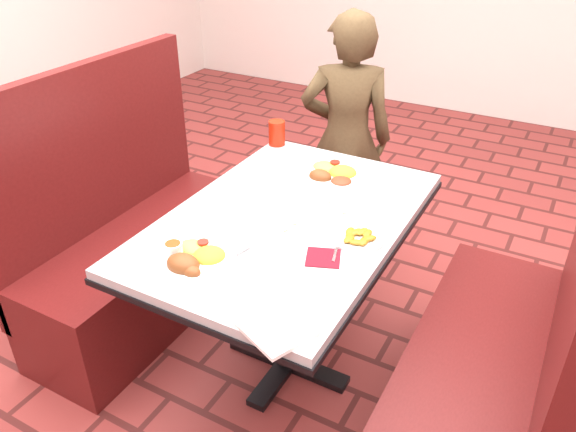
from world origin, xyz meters
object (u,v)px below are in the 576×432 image
at_px(diner_person, 346,139).
at_px(far_dinner_plate, 333,172).
at_px(booth_bench_left, 137,251).
at_px(plantain_plate, 358,238).
at_px(near_dinner_plate, 194,255).
at_px(red_tumbler, 277,133).
at_px(dining_table, 288,238).
at_px(booth_bench_right, 490,378).

bearing_deg(diner_person, far_dinner_plate, 85.32).
bearing_deg(booth_bench_left, far_dinner_plate, 24.02).
distance_m(diner_person, far_dinner_plate, 0.65).
distance_m(diner_person, plantain_plate, 1.11).
xyz_separation_m(near_dinner_plate, red_tumbler, (-0.24, 0.95, 0.03)).
height_order(booth_bench_left, near_dinner_plate, booth_bench_left).
height_order(dining_table, near_dinner_plate, near_dinner_plate).
height_order(diner_person, plantain_plate, diner_person).
relative_size(near_dinner_plate, plantain_plate, 1.48).
distance_m(near_dinner_plate, red_tumbler, 0.98).
bearing_deg(far_dinner_plate, red_tumbler, 153.39).
height_order(booth_bench_right, near_dinner_plate, booth_bench_right).
relative_size(far_dinner_plate, red_tumbler, 2.48).
distance_m(dining_table, red_tumbler, 0.67).
bearing_deg(near_dinner_plate, diner_person, 92.82).
distance_m(far_dinner_plate, red_tumbler, 0.42).
bearing_deg(booth_bench_left, dining_table, 0.00).
xyz_separation_m(booth_bench_left, far_dinner_plate, (0.81, 0.36, 0.45)).
relative_size(booth_bench_left, plantain_plate, 6.90).
xyz_separation_m(booth_bench_left, booth_bench_right, (1.60, 0.00, 0.00)).
relative_size(booth_bench_left, diner_person, 0.92).
bearing_deg(near_dinner_plate, booth_bench_left, 149.27).
bearing_deg(near_dinner_plate, booth_bench_right, 23.58).
distance_m(near_dinner_plate, far_dinner_plate, 0.77).
bearing_deg(red_tumbler, near_dinner_plate, -75.95).
xyz_separation_m(diner_person, plantain_plate, (0.48, -1.00, 0.11)).
relative_size(far_dinner_plate, plantain_plate, 1.63).
relative_size(diner_person, near_dinner_plate, 5.07).
bearing_deg(diner_person, near_dinner_plate, 69.72).
distance_m(booth_bench_left, red_tumbler, 0.85).
bearing_deg(booth_bench_right, red_tumbler, 154.70).
xyz_separation_m(booth_bench_left, diner_person, (0.61, 0.97, 0.32)).
distance_m(near_dinner_plate, plantain_plate, 0.56).
bearing_deg(near_dinner_plate, red_tumbler, 104.05).
distance_m(dining_table, booth_bench_right, 0.86).
relative_size(dining_table, far_dinner_plate, 4.28).
xyz_separation_m(booth_bench_left, plantain_plate, (1.09, -0.03, 0.43)).
xyz_separation_m(booth_bench_right, near_dinner_plate, (-0.92, -0.40, 0.45)).
height_order(dining_table, red_tumbler, red_tumbler).
height_order(booth_bench_left, booth_bench_right, same).
xyz_separation_m(plantain_plate, red_tumbler, (-0.65, 0.58, 0.05)).
distance_m(dining_table, diner_person, 0.99).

